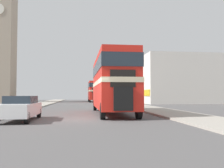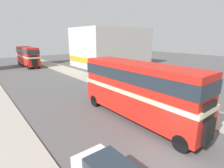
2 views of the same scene
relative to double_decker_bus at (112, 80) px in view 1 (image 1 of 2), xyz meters
name	(u,v)px [view 1 (image 1 of 2)]	position (x,y,z in m)	size (l,w,h in m)	color
ground_plane	(86,120)	(-2.09, -4.34, -2.64)	(120.00, 120.00, 0.00)	#565454
sidewalk_right	(193,117)	(4.66, -4.34, -2.58)	(3.50, 120.00, 0.12)	#A8A093
double_decker_bus	(112,80)	(0.00, 0.00, 0.00)	(2.54, 10.82, 4.47)	red
bus_distant	(94,90)	(0.27, 33.42, -0.13)	(2.42, 10.44, 4.23)	red
car_parked_near	(21,108)	(-5.93, -4.43, -1.89)	(1.70, 4.55, 1.44)	white
pedestrian_walking	(140,99)	(4.20, 8.38, -1.63)	(0.32, 0.32, 1.58)	#282833
church_tower	(2,23)	(-18.26, 31.97, 13.18)	(4.96, 4.96, 31.00)	tan
shop_building_block	(185,80)	(16.05, 23.35, 1.51)	(15.90, 11.01, 8.31)	silver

